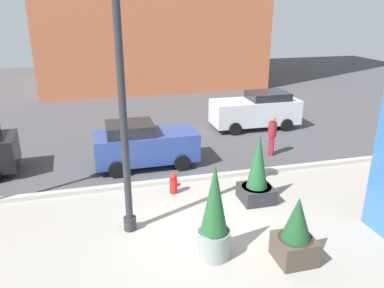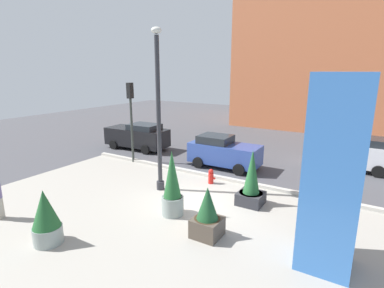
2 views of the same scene
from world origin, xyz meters
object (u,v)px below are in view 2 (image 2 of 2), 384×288
lamp_post (159,115)px  fire_hydrant (211,176)px  potted_plant_by_pillar (46,218)px  potted_plant_near_left (172,187)px  potted_plant_curbside (251,182)px  car_curb_east (138,136)px  potted_plant_mid_plaza (207,215)px  car_far_lane (353,152)px  car_curb_west (223,152)px  art_pillar_blue (334,176)px  pedestrian_crossing (325,168)px  traffic_light_far_side (131,110)px

lamp_post → fire_hydrant: lamp_post is taller
potted_plant_by_pillar → potted_plant_near_left: 4.38m
potted_plant_curbside → fire_hydrant: (-2.51, 1.20, -0.60)m
car_curb_east → potted_plant_by_pillar: bearing=-62.4°
potted_plant_mid_plaza → car_far_lane: bearing=71.3°
potted_plant_by_pillar → car_curb_west: 10.15m
art_pillar_blue → potted_plant_mid_plaza: bearing=-173.1°
potted_plant_mid_plaza → fire_hydrant: (-2.16, 4.34, -0.41)m
potted_plant_mid_plaza → car_far_lane: size_ratio=0.39×
potted_plant_by_pillar → art_pillar_blue: bearing=24.1°
car_far_lane → pedestrian_crossing: size_ratio=2.67×
lamp_post → potted_plant_mid_plaza: bearing=-32.6°
potted_plant_curbside → pedestrian_crossing: potted_plant_curbside is taller
lamp_post → car_far_lane: 11.29m
art_pillar_blue → car_curb_east: 15.22m
potted_plant_curbside → potted_plant_near_left: size_ratio=0.92×
potted_plant_mid_plaza → car_far_lane: 11.16m
art_pillar_blue → potted_plant_curbside: (-3.24, 2.71, -1.74)m
art_pillar_blue → car_curb_west: size_ratio=1.34×
car_curb_east → potted_plant_near_left: bearing=-41.3°
potted_plant_near_left → car_far_lane: potted_plant_near_left is taller
traffic_light_far_side → potted_plant_near_left: bearing=-36.1°
art_pillar_blue → potted_plant_by_pillar: bearing=-155.9°
car_far_lane → traffic_light_far_side: bearing=-154.3°
traffic_light_far_side → car_curb_west: bearing=20.8°
art_pillar_blue → pedestrian_crossing: (-0.95, 6.36, -1.77)m
potted_plant_mid_plaza → car_far_lane: car_far_lane is taller
potted_plant_near_left → potted_plant_by_pillar: bearing=-121.5°
car_curb_west → car_curb_east: bearing=175.3°
potted_plant_curbside → car_curb_east: bearing=156.2°
potted_plant_curbside → fire_hydrant: bearing=154.4°
pedestrian_crossing → potted_plant_by_pillar: bearing=-124.8°
art_pillar_blue → car_curb_west: 9.32m
fire_hydrant → car_curb_west: bearing=103.0°
potted_plant_curbside → potted_plant_mid_plaza: 3.16m
traffic_light_far_side → car_curb_east: traffic_light_far_side is taller
lamp_post → traffic_light_far_side: size_ratio=1.51×
art_pillar_blue → car_curb_east: size_ratio=1.18×
art_pillar_blue → traffic_light_far_side: art_pillar_blue is taller
potted_plant_curbside → potted_plant_mid_plaza: (-0.35, -3.14, -0.19)m
car_curb_west → pedestrian_crossing: car_curb_west is taller
traffic_light_far_side → pedestrian_crossing: 10.91m
potted_plant_by_pillar → potted_plant_curbside: bearing=53.7°
potted_plant_curbside → fire_hydrant: potted_plant_curbside is taller
potted_plant_curbside → potted_plant_mid_plaza: bearing=-96.4°
fire_hydrant → traffic_light_far_side: size_ratio=0.16×
lamp_post → car_curb_west: 5.35m
potted_plant_by_pillar → car_curb_west: potted_plant_by_pillar is taller
potted_plant_curbside → potted_plant_near_left: bearing=-132.5°
lamp_post → pedestrian_crossing: size_ratio=4.26×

